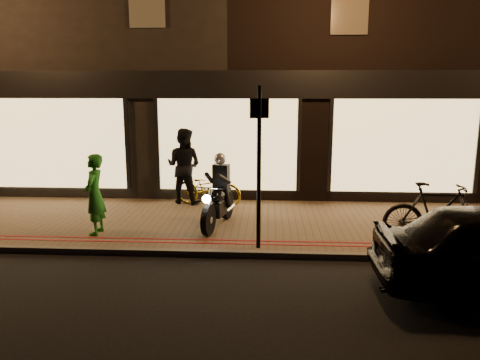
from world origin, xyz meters
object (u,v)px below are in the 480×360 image
motorcycle (219,198)px  person_green (95,195)px  sign_post (259,160)px  bicycle_gold (208,188)px

motorcycle → person_green: size_ratio=1.16×
motorcycle → sign_post: (0.89, -1.36, 1.06)m
motorcycle → bicycle_gold: (-0.46, 1.76, -0.15)m
motorcycle → person_green: bearing=-151.6°
motorcycle → sign_post: size_ratio=0.64×
sign_post → bicycle_gold: 3.61m
sign_post → person_green: (-3.35, 0.64, -0.85)m
motorcycle → person_green: (-2.46, -0.72, 0.21)m
person_green → motorcycle: bearing=106.0°
sign_post → motorcycle: bearing=123.1°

